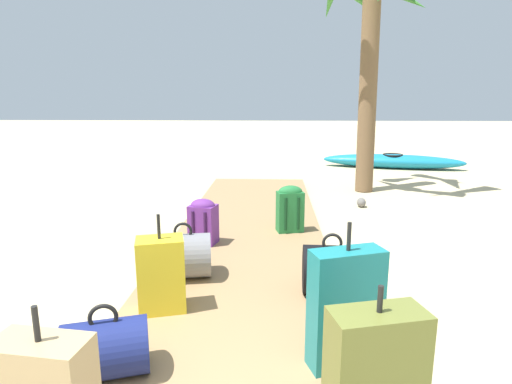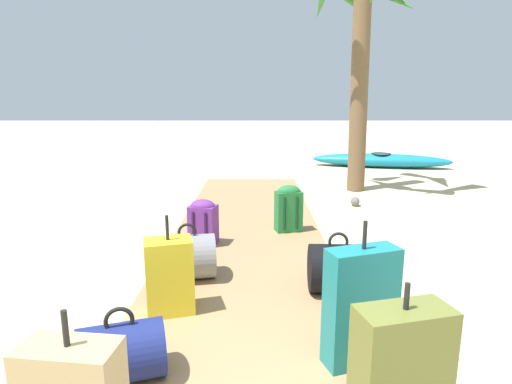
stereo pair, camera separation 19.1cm
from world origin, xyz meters
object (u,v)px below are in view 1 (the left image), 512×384
(suitcase_yellow, at_px, (161,274))
(suitcase_teal, at_px, (345,309))
(backpack_green, at_px, (290,207))
(palm_tree_far_right, at_px, (373,10))
(backpack_purple, at_px, (203,220))
(kayak, at_px, (392,161))
(duffel_bag_black, at_px, (331,270))
(suitcase_olive, at_px, (375,382))
(duffel_bag_grey, at_px, (184,256))
(duffel_bag_navy, at_px, (106,349))

(suitcase_yellow, bearing_deg, suitcase_teal, -26.27)
(backpack_green, height_order, palm_tree_far_right, palm_tree_far_right)
(backpack_purple, distance_m, suitcase_teal, 2.44)
(kayak, bearing_deg, backpack_green, -116.37)
(backpack_purple, relative_size, palm_tree_far_right, 0.12)
(suitcase_teal, bearing_deg, palm_tree_far_right, 77.26)
(duffel_bag_black, height_order, kayak, duffel_bag_black)
(suitcase_olive, xyz_separation_m, palm_tree_far_right, (1.18, 5.96, 2.69))
(backpack_purple, relative_size, kayak, 0.15)
(duffel_bag_black, bearing_deg, palm_tree_far_right, 75.20)
(backpack_purple, distance_m, duffel_bag_grey, 0.91)
(backpack_purple, relative_size, duffel_bag_grey, 0.94)
(duffel_bag_grey, distance_m, suitcase_olive, 2.22)
(duffel_bag_navy, distance_m, kayak, 9.03)
(backpack_purple, bearing_deg, suitcase_yellow, -92.34)
(kayak, bearing_deg, palm_tree_far_right, -115.08)
(duffel_bag_navy, xyz_separation_m, suitcase_olive, (1.40, -0.45, 0.17))
(suitcase_yellow, bearing_deg, backpack_green, 62.61)
(backpack_purple, relative_size, suitcase_yellow, 0.67)
(backpack_purple, height_order, kayak, backpack_purple)
(backpack_green, relative_size, palm_tree_far_right, 0.14)
(suitcase_olive, relative_size, duffel_bag_black, 1.55)
(duffel_bag_navy, bearing_deg, backpack_purple, 85.55)
(duffel_bag_grey, bearing_deg, backpack_green, 54.27)
(duffel_bag_grey, relative_size, suitcase_teal, 0.60)
(palm_tree_far_right, bearing_deg, duffel_bag_navy, -115.08)
(suitcase_yellow, xyz_separation_m, suitcase_teal, (1.25, -0.62, 0.08))
(duffel_bag_black, relative_size, kayak, 0.15)
(duffel_bag_navy, distance_m, suitcase_yellow, 0.80)
(duffel_bag_black, relative_size, suitcase_teal, 0.58)
(duffel_bag_navy, xyz_separation_m, backpack_purple, (0.18, 2.29, 0.09))
(backpack_green, height_order, duffel_bag_black, backpack_green)
(duffel_bag_black, distance_m, kayak, 7.46)
(duffel_bag_black, relative_size, palm_tree_far_right, 0.12)
(backpack_purple, bearing_deg, duffel_bag_black, -43.30)
(backpack_green, xyz_separation_m, suitcase_yellow, (-1.03, -1.98, -0.01))
(duffel_bag_grey, bearing_deg, kayak, 61.59)
(duffel_bag_navy, bearing_deg, suitcase_teal, 6.78)
(duffel_bag_grey, distance_m, duffel_bag_black, 1.29)
(suitcase_olive, height_order, suitcase_teal, suitcase_teal)
(backpack_green, height_order, kayak, backpack_green)
(suitcase_teal, bearing_deg, suitcase_yellow, 153.73)
(duffel_bag_grey, relative_size, palm_tree_far_right, 0.13)
(duffel_bag_black, bearing_deg, kayak, 71.16)
(suitcase_yellow, distance_m, duffel_bag_black, 1.35)
(kayak, bearing_deg, suitcase_teal, -107.05)
(duffel_bag_navy, height_order, kayak, duffel_bag_navy)
(duffel_bag_navy, distance_m, duffel_bag_grey, 1.40)
(backpack_purple, relative_size, duffel_bag_black, 0.98)
(backpack_green, bearing_deg, duffel_bag_black, -80.47)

